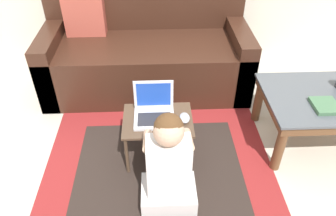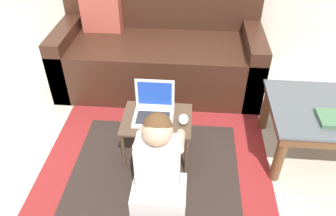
{
  "view_description": "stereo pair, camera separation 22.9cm",
  "coord_description": "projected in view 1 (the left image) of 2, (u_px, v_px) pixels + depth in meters",
  "views": [
    {
      "loc": [
        -0.15,
        -1.67,
        1.82
      ],
      "look_at": [
        -0.07,
        0.14,
        0.41
      ],
      "focal_mm": 35.0,
      "sensor_mm": 36.0,
      "label": 1
    },
    {
      "loc": [
        0.07,
        -1.66,
        1.82
      ],
      "look_at": [
        -0.07,
        0.14,
        0.41
      ],
      "focal_mm": 35.0,
      "sensor_mm": 36.0,
      "label": 2
    }
  ],
  "objects": [
    {
      "name": "area_rug",
      "position": [
        159.0,
        176.0,
        2.33
      ],
      "size": [
        1.66,
        1.56,
        0.01
      ],
      "color": "maroon",
      "rests_on": "ground_plane"
    },
    {
      "name": "laptop",
      "position": [
        154.0,
        112.0,
        2.28
      ],
      "size": [
        0.28,
        0.24,
        0.25
      ],
      "color": "silver",
      "rests_on": "laptop_desk"
    },
    {
      "name": "book_on_table",
      "position": [
        325.0,
        106.0,
        2.25
      ],
      "size": [
        0.17,
        0.19,
        0.03
      ],
      "color": "#47704C",
      "rests_on": "coffee_table"
    },
    {
      "name": "computer_mouse",
      "position": [
        185.0,
        118.0,
        2.27
      ],
      "size": [
        0.07,
        0.11,
        0.04
      ],
      "color": "#B2B7C1",
      "rests_on": "laptop_desk"
    },
    {
      "name": "person_seated",
      "position": [
        169.0,
        168.0,
        1.96
      ],
      "size": [
        0.35,
        0.36,
        0.73
      ],
      "color": "silver",
      "rests_on": "ground_plane"
    },
    {
      "name": "ground_plane",
      "position": [
        179.0,
        163.0,
        2.43
      ],
      "size": [
        16.0,
        16.0,
        0.0
      ],
      "primitive_type": "plane",
      "color": "beige"
    },
    {
      "name": "couch",
      "position": [
        146.0,
        54.0,
        3.1
      ],
      "size": [
        1.86,
        0.85,
        0.9
      ],
      "color": "#381E14",
      "rests_on": "ground_plane"
    },
    {
      "name": "coffee_table",
      "position": [
        321.0,
        104.0,
        2.41
      ],
      "size": [
        0.84,
        0.67,
        0.43
      ],
      "color": "#4C5156",
      "rests_on": "ground_plane"
    },
    {
      "name": "laptop_desk",
      "position": [
        158.0,
        124.0,
        2.31
      ],
      "size": [
        0.49,
        0.38,
        0.35
      ],
      "color": "#4C3828",
      "rests_on": "ground_plane"
    }
  ]
}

